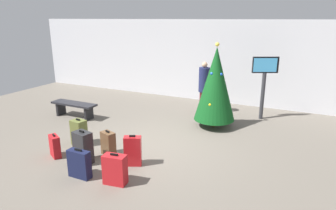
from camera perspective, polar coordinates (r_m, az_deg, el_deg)
ground_plane at (r=7.62m, az=-3.01°, el=-7.61°), size 16.00×16.00×0.00m
back_wall at (r=11.41m, az=8.31°, el=8.32°), size 16.00×0.20×3.05m
holiday_tree at (r=8.58m, az=9.11°, el=3.99°), size 1.18×1.18×2.46m
flight_info_kiosk at (r=9.62m, az=18.01°, el=5.13°), size 0.74×0.41×1.97m
waiting_bench at (r=10.00m, az=-17.59°, el=-0.25°), size 1.56×0.44×0.48m
traveller_0 at (r=9.88m, az=6.91°, el=3.51°), size 0.46×0.46×1.73m
suitcase_0 at (r=6.85m, az=-16.00°, el=-7.83°), size 0.46×0.35×0.76m
suitcase_1 at (r=7.82m, az=-16.72°, el=-5.08°), size 0.39×0.32×0.69m
suitcase_2 at (r=6.54m, az=-6.78°, el=-8.75°), size 0.41×0.32×0.70m
suitcase_3 at (r=7.38m, az=-20.90°, el=-7.40°), size 0.40×0.32×0.55m
suitcase_4 at (r=5.92m, az=-10.15°, el=-12.10°), size 0.47×0.30×0.63m
suitcase_5 at (r=7.11m, az=-11.40°, el=-7.26°), size 0.39×0.30×0.60m
suitcase_6 at (r=6.31m, az=-16.65°, el=-10.79°), size 0.48×0.18×0.62m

